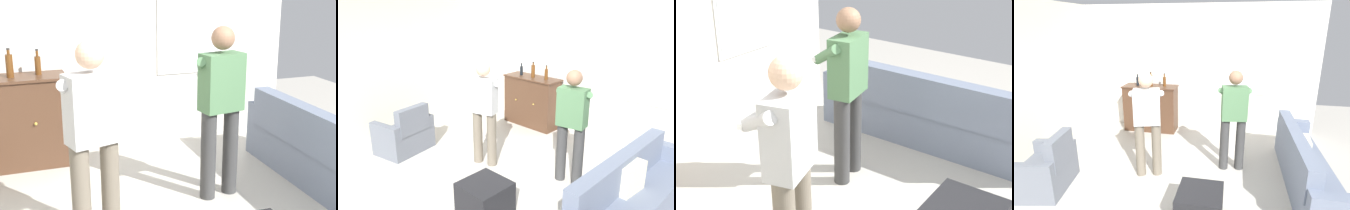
{
  "view_description": "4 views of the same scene",
  "coord_description": "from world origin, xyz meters",
  "views": [
    {
      "loc": [
        -0.99,
        -2.96,
        2.16
      ],
      "look_at": [
        0.22,
        0.47,
        1.11
      ],
      "focal_mm": 50.0,
      "sensor_mm": 36.0,
      "label": 1
    },
    {
      "loc": [
        3.22,
        -2.83,
        2.57
      ],
      "look_at": [
        0.18,
        0.32,
        1.16
      ],
      "focal_mm": 35.0,
      "sensor_mm": 36.0,
      "label": 2
    },
    {
      "loc": [
        -2.35,
        -1.41,
        2.54
      ],
      "look_at": [
        0.26,
        0.47,
        1.11
      ],
      "focal_mm": 50.0,
      "sensor_mm": 36.0,
      "label": 3
    },
    {
      "loc": [
        0.9,
        -3.19,
        2.34
      ],
      "look_at": [
        0.15,
        0.39,
        1.23
      ],
      "focal_mm": 28.0,
      "sensor_mm": 36.0,
      "label": 4
    }
  ],
  "objects": [
    {
      "name": "bottle_spirits_clear",
      "position": [
        -1.26,
        2.28,
        1.15
      ],
      "size": [
        0.06,
        0.06,
        0.26
      ],
      "color": "black",
      "rests_on": "sideboard_cabinet"
    },
    {
      "name": "ground",
      "position": [
        0.0,
        0.0,
        0.0
      ],
      "size": [
        10.4,
        10.4,
        0.0
      ],
      "primitive_type": "plane",
      "color": "#B2ADA3"
    },
    {
      "name": "couch",
      "position": [
        1.97,
        0.59,
        0.32
      ],
      "size": [
        0.57,
        2.52,
        0.85
      ],
      "color": "slate",
      "rests_on": "ground"
    },
    {
      "name": "wall_back_with_window",
      "position": [
        0.03,
        2.66,
        1.4
      ],
      "size": [
        5.2,
        0.15,
        2.8
      ],
      "color": "silver",
      "rests_on": "ground"
    },
    {
      "name": "ottoman",
      "position": [
        0.56,
        -0.45,
        0.2
      ],
      "size": [
        0.55,
        0.55,
        0.4
      ],
      "primitive_type": "cube",
      "color": "black",
      "rests_on": "ground"
    },
    {
      "name": "armchair",
      "position": [
        -1.76,
        -0.23,
        0.29
      ],
      "size": [
        0.81,
        0.99,
        0.85
      ],
      "color": "slate",
      "rests_on": "ground"
    },
    {
      "name": "person_standing_right",
      "position": [
        0.9,
        0.9,
        0.94
      ],
      "size": [
        0.55,
        0.5,
        1.68
      ],
      "color": "#383838",
      "rests_on": "ground"
    },
    {
      "name": "person_standing_left",
      "position": [
        -0.4,
        0.44,
        0.94
      ],
      "size": [
        0.54,
        0.52,
        1.68
      ],
      "color": "#6B6051",
      "rests_on": "ground"
    },
    {
      "name": "bottle_liquor_amber",
      "position": [
        -0.95,
        2.29,
        1.18
      ],
      "size": [
        0.08,
        0.08,
        0.32
      ],
      "color": "#593314",
      "rests_on": "sideboard_cabinet"
    },
    {
      "name": "bottle_wine_green",
      "position": [
        -0.65,
        2.34,
        1.16
      ],
      "size": [
        0.07,
        0.07,
        0.29
      ],
      "color": "#593314",
      "rests_on": "sideboard_cabinet"
    },
    {
      "name": "sideboard_cabinet",
      "position": [
        -0.98,
        2.3,
        0.52
      ],
      "size": [
        1.22,
        0.49,
        1.04
      ],
      "color": "#472D1E",
      "rests_on": "ground"
    }
  ]
}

